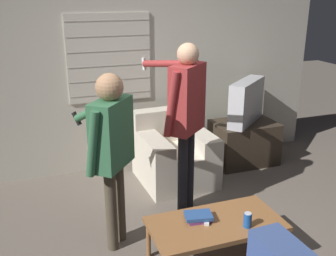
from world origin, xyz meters
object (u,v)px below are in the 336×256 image
object	(u,v)px
armchair_beige	(174,154)
coffee_table	(216,226)
person_right_standing	(186,108)
soda_can	(248,220)
book_stack	(199,217)
person_left_standing	(111,141)
spare_remote	(207,220)
tv	(246,102)

from	to	relation	value
armchair_beige	coffee_table	xyz separation A→B (m)	(-0.21, -1.57, 0.02)
person_right_standing	soda_can	bearing A→B (deg)	-124.21
person_right_standing	armchair_beige	bearing A→B (deg)	37.11
soda_can	book_stack	bearing A→B (deg)	146.25
person_left_standing	person_right_standing	size ratio (longest dim) A/B	0.91
person_left_standing	spare_remote	size ratio (longest dim) A/B	11.70
coffee_table	person_left_standing	size ratio (longest dim) A/B	0.70
armchair_beige	soda_can	distance (m)	1.73
soda_can	spare_remote	size ratio (longest dim) A/B	0.93
tv	book_stack	world-z (taller)	tv
armchair_beige	person_right_standing	xyz separation A→B (m)	(-0.14, -0.70, 0.79)
person_left_standing	soda_can	bearing A→B (deg)	-85.72
book_stack	spare_remote	bearing A→B (deg)	-39.52
tv	soda_can	size ratio (longest dim) A/B	5.75
coffee_table	spare_remote	distance (m)	0.09
armchair_beige	person_left_standing	world-z (taller)	person_left_standing
coffee_table	person_left_standing	world-z (taller)	person_left_standing
tv	book_stack	bearing A→B (deg)	9.84
soda_can	armchair_beige	bearing A→B (deg)	89.76
tv	spare_remote	distance (m)	2.23
person_right_standing	soda_can	world-z (taller)	person_right_standing
book_stack	soda_can	world-z (taller)	soda_can
spare_remote	armchair_beige	bearing A→B (deg)	104.08
book_stack	person_left_standing	bearing A→B (deg)	143.07
soda_can	person_left_standing	bearing A→B (deg)	144.16
book_stack	spare_remote	world-z (taller)	book_stack
tv	soda_can	bearing A→B (deg)	20.29
coffee_table	book_stack	bearing A→B (deg)	149.34
person_right_standing	tv	bearing A→B (deg)	-5.51
armchair_beige	person_right_standing	distance (m)	1.06
tv	person_right_standing	size ratio (longest dim) A/B	0.42
armchair_beige	person_left_standing	size ratio (longest dim) A/B	0.57
person_right_standing	spare_remote	size ratio (longest dim) A/B	12.92
coffee_table	tv	distance (m)	2.22
tv	person_right_standing	world-z (taller)	person_right_standing
armchair_beige	coffee_table	world-z (taller)	armchair_beige
soda_can	spare_remote	bearing A→B (deg)	147.43
armchair_beige	person_left_standing	bearing A→B (deg)	45.29
coffee_table	tv	bearing A→B (deg)	53.88
book_stack	spare_remote	distance (m)	0.07
coffee_table	soda_can	distance (m)	0.27
person_right_standing	book_stack	xyz separation A→B (m)	(-0.20, -0.80, -0.70)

